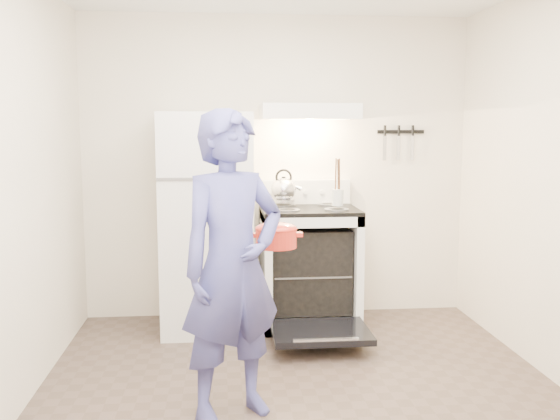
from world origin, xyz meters
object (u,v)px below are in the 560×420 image
(stove_body, at_px, (309,268))
(dutch_oven, at_px, (276,238))
(tea_kettle, at_px, (284,188))
(person, at_px, (232,266))
(refrigerator, at_px, (207,222))

(stove_body, bearing_deg, dutch_oven, -107.46)
(stove_body, relative_size, tea_kettle, 3.06)
(tea_kettle, height_order, person, person)
(stove_body, relative_size, person, 0.55)
(refrigerator, distance_m, person, 1.56)
(stove_body, xyz_separation_m, dutch_oven, (-0.37, -1.18, 0.46))
(refrigerator, xyz_separation_m, person, (0.17, -1.55, -0.01))
(person, bearing_deg, stove_body, 38.49)
(refrigerator, xyz_separation_m, dutch_oven, (0.44, -1.15, 0.07))
(tea_kettle, distance_m, dutch_oven, 1.32)
(refrigerator, xyz_separation_m, stove_body, (0.81, 0.02, -0.39))
(refrigerator, height_order, dutch_oven, refrigerator)
(refrigerator, relative_size, dutch_oven, 5.30)
(refrigerator, bearing_deg, person, -83.83)
(tea_kettle, distance_m, person, 1.77)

